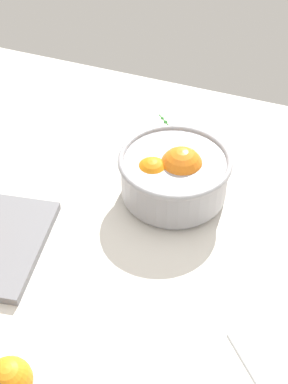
% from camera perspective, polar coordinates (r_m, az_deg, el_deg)
% --- Properties ---
extents(ground_plane, '(1.46, 0.97, 0.03)m').
position_cam_1_polar(ground_plane, '(1.05, 1.16, -3.97)').
color(ground_plane, silver).
extents(fruit_bowl, '(0.22, 0.22, 0.12)m').
position_cam_1_polar(fruit_bowl, '(1.06, 3.18, 1.70)').
color(fruit_bowl, '#99999E').
rests_on(fruit_bowl, ground_plane).
extents(loose_orange_1, '(0.07, 0.07, 0.07)m').
position_cam_1_polar(loose_orange_1, '(0.84, -13.74, -18.38)').
color(loose_orange_1, orange).
rests_on(loose_orange_1, ground_plane).
extents(herb_sprig_0, '(0.05, 0.05, 0.01)m').
position_cam_1_polar(herb_sprig_0, '(1.29, 2.23, 7.37)').
color(herb_sprig_0, '#368E34').
rests_on(herb_sprig_0, ground_plane).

